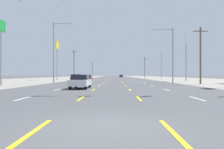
{
  "coord_description": "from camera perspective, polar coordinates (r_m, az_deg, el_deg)",
  "views": [
    {
      "loc": [
        0.3,
        -5.84,
        1.44
      ],
      "look_at": [
        -0.83,
        79.72,
        1.59
      ],
      "focal_mm": 33.95,
      "sensor_mm": 36.0,
      "label": 1
    }
  ],
  "objects": [
    {
      "name": "streetlight_left_row_0",
      "position": [
        37.68,
        -14.98,
        6.76
      ],
      "size": [
        3.51,
        0.26,
        10.46
      ],
      "color": "gray",
      "rests_on": "ground"
    },
    {
      "name": "pole_sign_left_row_0",
      "position": [
        32.41,
        -27.67,
        8.95
      ],
      "size": [
        0.24,
        1.86,
        8.8
      ],
      "color": "gray",
      "rests_on": "ground"
    },
    {
      "name": "signal_span_wire",
      "position": [
        17.75,
        -0.51,
        14.04
      ],
      "size": [
        25.5,
        0.53,
        9.56
      ],
      "color": "brown",
      "rests_on": "ground"
    },
    {
      "name": "sedan_far_left_mid",
      "position": [
        60.25,
        -6.44,
        -0.75
      ],
      "size": [
        1.8,
        4.5,
        1.46
      ],
      "color": "maroon",
      "rests_on": "ground"
    },
    {
      "name": "sedan_inner_left_nearest",
      "position": [
        22.54,
        -8.48,
        -1.83
      ],
      "size": [
        1.8,
        4.5,
        1.46
      ],
      "color": "silver",
      "rests_on": "ground"
    },
    {
      "name": "lane_markings",
      "position": [
        110.35,
        0.6,
        -0.84
      ],
      "size": [
        10.64,
        227.6,
        0.01
      ],
      "color": "white",
      "rests_on": "ground"
    },
    {
      "name": "utility_pole_left_row_3",
      "position": [
        130.36,
        -5.31,
        1.26
      ],
      "size": [
        2.2,
        0.26,
        8.66
      ],
      "color": "brown",
      "rests_on": "ground"
    },
    {
      "name": "lot_apron_right",
      "position": [
        75.9,
        19.55,
        -1.18
      ],
      "size": [
        28.0,
        440.0,
        0.01
      ],
      "primitive_type": "cube",
      "color": "gray",
      "rests_on": "ground"
    },
    {
      "name": "pole_sign_left_row_1",
      "position": [
        59.77,
        -14.55,
        6.37
      ],
      "size": [
        0.24,
        2.39,
        10.57
      ],
      "color": "gray",
      "rests_on": "ground"
    },
    {
      "name": "utility_pole_left_row_1",
      "position": [
        72.1,
        -10.19,
        2.81
      ],
      "size": [
        2.2,
        0.26,
        9.8
      ],
      "color": "brown",
      "rests_on": "ground"
    },
    {
      "name": "utility_pole_right_row_2",
      "position": [
        104.13,
        8.77,
        1.97
      ],
      "size": [
        2.2,
        0.26,
        9.98
      ],
      "color": "brown",
      "rests_on": "ground"
    },
    {
      "name": "lot_apron_left",
      "position": [
        76.1,
        -18.47,
        -1.17
      ],
      "size": [
        28.0,
        440.0,
        0.01
      ],
      "primitive_type": "cube",
      "color": "gray",
      "rests_on": "ground"
    },
    {
      "name": "hatchback_far_left_near",
      "position": [
        41.37,
        -9.54,
        -1.0
      ],
      "size": [
        1.72,
        3.9,
        1.54
      ],
      "color": "maroon",
      "rests_on": "ground"
    },
    {
      "name": "sedan_inner_right_midfar",
      "position": [
        117.1,
        2.44,
        -0.43
      ],
      "size": [
        1.8,
        4.5,
        1.46
      ],
      "color": "#4C196B",
      "rests_on": "ground"
    },
    {
      "name": "pole_sign_right_row_1",
      "position": [
        52.46,
        19.31,
        7.0
      ],
      "size": [
        0.24,
        1.92,
        10.64
      ],
      "color": "gray",
      "rests_on": "ground"
    },
    {
      "name": "streetlight_right_row_0",
      "position": [
        37.45,
        15.52,
        6.01
      ],
      "size": [
        3.67,
        0.26,
        9.42
      ],
      "color": "gray",
      "rests_on": "ground"
    },
    {
      "name": "pole_sign_right_row_2",
      "position": [
        78.41,
        13.13,
        4.89
      ],
      "size": [
        0.24,
        1.81,
        11.14
      ],
      "color": "gray",
      "rests_on": "ground"
    },
    {
      "name": "utility_pole_right_row_0",
      "position": [
        35.32,
        22.71,
        4.99
      ],
      "size": [
        2.2,
        0.26,
        8.75
      ],
      "color": "brown",
      "rests_on": "ground"
    },
    {
      "name": "ground_plane",
      "position": [
        71.86,
        0.52,
        -1.25
      ],
      "size": [
        572.0,
        572.0,
        0.0
      ],
      "primitive_type": "plane",
      "color": "#4C4C4F"
    }
  ]
}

